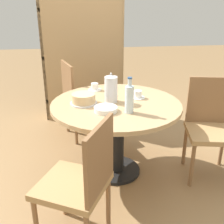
# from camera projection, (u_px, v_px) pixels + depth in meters

# --- Properties ---
(ground_plane) EXTENTS (14.00, 14.00, 0.00)m
(ground_plane) POSITION_uv_depth(u_px,v_px,m) (116.00, 171.00, 2.73)
(ground_plane) COLOR #937047
(dining_table) EXTENTS (1.14, 1.14, 0.71)m
(dining_table) POSITION_uv_depth(u_px,v_px,m) (116.00, 119.00, 2.52)
(dining_table) COLOR black
(dining_table) RESTS_ON ground_plane
(chair_a) EXTENTS (0.57, 0.57, 0.90)m
(chair_a) POSITION_uv_depth(u_px,v_px,m) (81.00, 182.00, 1.78)
(chair_a) COLOR olive
(chair_a) RESTS_ON ground_plane
(chair_b) EXTENTS (0.49, 0.49, 0.90)m
(chair_b) POSITION_uv_depth(u_px,v_px,m) (210.00, 125.00, 2.55)
(chair_b) COLOR olive
(chair_b) RESTS_ON ground_plane
(chair_c) EXTENTS (0.52, 0.52, 0.90)m
(chair_c) POSITION_uv_depth(u_px,v_px,m) (80.00, 98.00, 3.24)
(chair_c) COLOR olive
(chair_c) RESTS_ON ground_plane
(bookshelf) EXTENTS (1.05, 0.28, 1.74)m
(bookshelf) POSITION_uv_depth(u_px,v_px,m) (83.00, 54.00, 3.68)
(bookshelf) COLOR tan
(bookshelf) RESTS_ON ground_plane
(coffee_pot) EXTENTS (0.11, 0.11, 0.26)m
(coffee_pot) POSITION_uv_depth(u_px,v_px,m) (111.00, 89.00, 2.44)
(coffee_pot) COLOR silver
(coffee_pot) RESTS_ON dining_table
(water_bottle) EXTENTS (0.07, 0.07, 0.29)m
(water_bottle) POSITION_uv_depth(u_px,v_px,m) (129.00, 99.00, 2.21)
(water_bottle) COLOR silver
(water_bottle) RESTS_ON dining_table
(cake_main) EXTENTS (0.24, 0.24, 0.09)m
(cake_main) POSITION_uv_depth(u_px,v_px,m) (84.00, 99.00, 2.42)
(cake_main) COLOR silver
(cake_main) RESTS_ON dining_table
(cup_a) EXTENTS (0.13, 0.13, 0.07)m
(cup_a) POSITION_uv_depth(u_px,v_px,m) (138.00, 95.00, 2.56)
(cup_a) COLOR white
(cup_a) RESTS_ON dining_table
(cup_b) EXTENTS (0.13, 0.13, 0.07)m
(cup_b) POSITION_uv_depth(u_px,v_px,m) (95.00, 87.00, 2.78)
(cup_b) COLOR white
(cup_b) RESTS_ON dining_table
(plate_stack) EXTENTS (0.19, 0.19, 0.04)m
(plate_stack) POSITION_uv_depth(u_px,v_px,m) (106.00, 109.00, 2.27)
(plate_stack) COLOR white
(plate_stack) RESTS_ON dining_table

